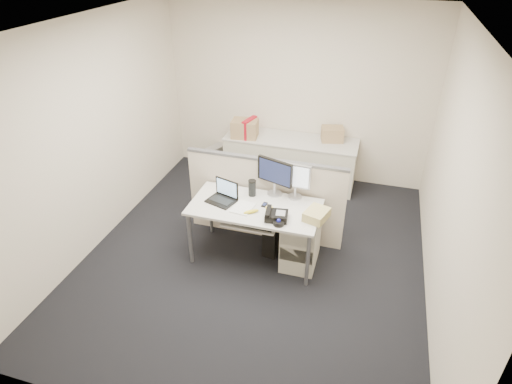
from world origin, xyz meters
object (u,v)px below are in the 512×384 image
(desk, at_px, (255,211))
(laptop, at_px, (221,193))
(monitor_main, at_px, (275,177))
(desk_phone, at_px, (276,216))

(desk, height_order, laptop, laptop)
(monitor_main, distance_m, desk_phone, 0.56)
(desk, bearing_deg, monitor_main, 64.89)
(desk, height_order, monitor_main, monitor_main)
(desk, bearing_deg, laptop, -177.18)
(laptop, bearing_deg, desk_phone, 4.75)
(desk_phone, bearing_deg, desk, 140.93)
(desk, xyz_separation_m, laptop, (-0.41, -0.02, 0.19))
(laptop, height_order, desk_phone, laptop)
(laptop, distance_m, desk_phone, 0.73)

